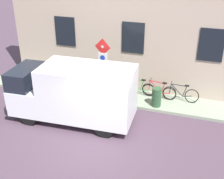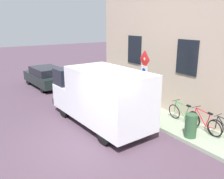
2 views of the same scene
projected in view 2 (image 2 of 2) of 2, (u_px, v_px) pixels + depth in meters
ground_plane at (94, 147)px, 8.54m from camera, size 80.00×80.00×0.00m
sidewalk_slab at (169, 122)px, 10.56m from camera, size 1.74×15.03×0.14m
building_facade at (196, 18)px, 10.01m from camera, size 0.75×13.03×8.92m
sign_post_stacked at (144, 75)px, 10.45m from camera, size 0.18×0.56×2.90m
delivery_van at (100, 95)px, 10.12m from camera, size 2.26×5.42×2.50m
parked_hatchback at (46, 76)px, 16.38m from camera, size 1.99×4.10×1.38m
bicycle_red at (204, 122)px, 9.40m from camera, size 0.47×1.71×0.89m
bicycle_green at (183, 114)px, 10.22m from camera, size 0.46×1.71×0.89m
pedestrian at (130, 86)px, 12.52m from camera, size 0.31×0.43×1.72m
litter_bin at (191, 126)px, 8.91m from camera, size 0.44×0.44×0.90m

